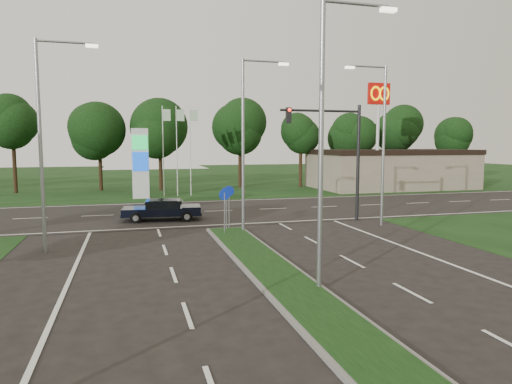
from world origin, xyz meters
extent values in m
cube|color=black|center=(0.00, 55.00, 0.00)|extent=(160.00, 50.00, 0.02)
cube|color=black|center=(0.00, 24.00, 0.00)|extent=(160.00, 12.00, 0.02)
cube|color=slate|center=(0.00, 4.00, 0.06)|extent=(2.00, 26.00, 0.12)
cube|color=gray|center=(22.00, 36.00, 2.00)|extent=(16.00, 9.00, 4.00)
cylinder|color=gray|center=(0.80, 6.00, 4.50)|extent=(0.16, 0.16, 9.00)
cylinder|color=gray|center=(1.90, 6.00, 8.90)|extent=(2.20, 0.10, 0.10)
cube|color=#FFF2CC|center=(3.00, 6.00, 8.80)|extent=(0.50, 0.22, 0.12)
cylinder|color=gray|center=(0.80, 16.00, 4.50)|extent=(0.16, 0.16, 9.00)
cylinder|color=gray|center=(1.90, 16.00, 8.90)|extent=(2.20, 0.10, 0.10)
cube|color=#FFF2CC|center=(3.00, 16.00, 8.80)|extent=(0.50, 0.22, 0.12)
cylinder|color=gray|center=(-8.50, 14.00, 4.50)|extent=(0.16, 0.16, 9.00)
cylinder|color=gray|center=(-7.40, 14.00, 8.90)|extent=(2.20, 0.10, 0.10)
cube|color=#FFF2CC|center=(-6.30, 14.00, 8.80)|extent=(0.50, 0.22, 0.12)
cylinder|color=gray|center=(9.00, 16.00, 4.50)|extent=(0.16, 0.16, 9.00)
cylinder|color=gray|center=(7.90, 16.00, 8.90)|extent=(2.20, 0.10, 0.10)
cube|color=#FFF2CC|center=(6.80, 16.00, 8.80)|extent=(0.50, 0.22, 0.12)
cylinder|color=black|center=(8.50, 18.00, 3.50)|extent=(0.20, 0.20, 7.00)
cylinder|color=black|center=(6.00, 18.00, 6.60)|extent=(5.00, 0.14, 0.14)
cube|color=black|center=(4.00, 18.00, 6.30)|extent=(0.28, 0.28, 0.90)
sphere|color=#FF190C|center=(4.00, 17.82, 6.60)|extent=(0.20, 0.20, 0.20)
cylinder|color=gray|center=(-0.30, 15.50, 1.10)|extent=(0.06, 0.06, 2.20)
cylinder|color=#0C26A5|center=(-0.30, 15.50, 2.10)|extent=(0.56, 0.04, 0.56)
cylinder|color=gray|center=(0.00, 16.50, 1.10)|extent=(0.06, 0.06, 2.20)
cylinder|color=#0C26A5|center=(0.00, 16.50, 2.10)|extent=(0.56, 0.04, 0.56)
cylinder|color=gray|center=(0.30, 17.20, 1.10)|extent=(0.06, 0.06, 2.20)
cylinder|color=#0C26A5|center=(0.30, 17.20, 2.10)|extent=(0.56, 0.04, 0.56)
cube|color=silver|center=(-4.00, 33.00, 3.00)|extent=(1.40, 0.30, 6.00)
cube|color=#0CA53F|center=(-4.00, 32.82, 4.80)|extent=(1.30, 0.08, 1.20)
cube|color=#0C3FBF|center=(-4.00, 32.82, 3.20)|extent=(1.30, 0.08, 1.60)
cylinder|color=silver|center=(-2.00, 34.00, 4.00)|extent=(0.08, 0.08, 8.00)
cube|color=#B2D8B2|center=(-1.65, 34.00, 7.20)|extent=(0.70, 0.02, 1.00)
cylinder|color=silver|center=(-0.80, 34.00, 4.00)|extent=(0.08, 0.08, 8.00)
cube|color=#B2D8B2|center=(-0.45, 34.00, 7.20)|extent=(0.70, 0.02, 1.00)
cylinder|color=silver|center=(0.40, 34.00, 4.00)|extent=(0.08, 0.08, 8.00)
cube|color=#B2D8B2|center=(0.75, 34.00, 7.20)|extent=(0.70, 0.02, 1.00)
cylinder|color=silver|center=(18.00, 32.00, 5.00)|extent=(0.30, 0.30, 10.00)
cube|color=#BF0C07|center=(18.00, 32.00, 9.40)|extent=(2.20, 0.35, 2.00)
torus|color=#FFC600|center=(17.55, 31.78, 9.40)|extent=(1.06, 0.16, 1.06)
torus|color=#FFC600|center=(18.45, 31.78, 9.40)|extent=(1.06, 0.16, 1.06)
cylinder|color=black|center=(0.00, 40.00, 2.20)|extent=(0.36, 0.36, 4.40)
sphere|color=black|center=(0.00, 40.00, 6.50)|extent=(6.00, 6.00, 6.00)
sphere|color=black|center=(0.30, 39.80, 7.50)|extent=(4.80, 4.80, 4.80)
cube|color=black|center=(-3.07, 21.09, 0.58)|extent=(4.82, 2.34, 0.48)
cube|color=black|center=(-2.97, 21.08, 1.04)|extent=(2.19, 1.81, 0.44)
cube|color=black|center=(-2.97, 21.08, 1.26)|extent=(1.81, 1.68, 0.04)
cylinder|color=black|center=(-4.63, 20.37, 0.33)|extent=(0.67, 0.27, 0.66)
cylinder|color=black|center=(-4.46, 22.11, 0.33)|extent=(0.67, 0.27, 0.66)
cylinder|color=black|center=(-1.67, 20.08, 0.33)|extent=(0.67, 0.27, 0.66)
cylinder|color=black|center=(-1.50, 21.82, 0.33)|extent=(0.67, 0.27, 0.66)
camera|label=1|loc=(-4.91, -7.04, 4.63)|focal=32.00mm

